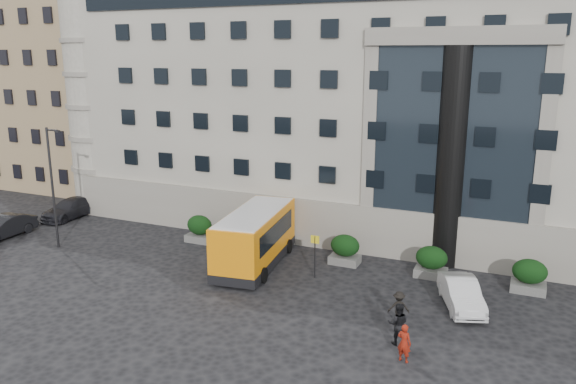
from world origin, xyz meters
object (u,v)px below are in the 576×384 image
object	(u,v)px
red_truck	(133,179)
pedestrian_a	(404,343)
pedestrian_c	(399,307)
parked_car_c	(70,208)
hedge_a	(200,228)
hedge_c	(345,249)
hedge_e	(529,276)
street_lamp	(53,183)
parked_car_d	(177,193)
hedge_b	(268,238)
minibus	(255,236)
parked_car_b	(4,227)
bus_stop_sign	(315,249)
white_taxi	(461,293)
hedge_d	(431,262)
pedestrian_b	(398,324)

from	to	relation	value
red_truck	pedestrian_a	bearing A→B (deg)	-46.68
pedestrian_c	parked_car_c	bearing A→B (deg)	-33.18
hedge_a	hedge_c	distance (m)	10.40
hedge_e	street_lamp	xyz separation A→B (m)	(-28.74, -4.80, 3.44)
parked_car_d	pedestrian_c	xyz separation A→B (m)	(22.68, -14.60, 0.02)
hedge_b	pedestrian_a	world-z (taller)	hedge_b
minibus	parked_car_b	distance (m)	18.65
hedge_a	street_lamp	world-z (taller)	street_lamp
hedge_a	minibus	distance (m)	6.01
bus_stop_sign	white_taxi	xyz separation A→B (m)	(8.19, -0.63, -0.99)
parked_car_b	pedestrian_a	size ratio (longest dim) A/B	2.76
hedge_d	minibus	world-z (taller)	minibus
bus_stop_sign	parked_car_c	distance (m)	22.25
minibus	pedestrian_a	distance (m)	13.06
parked_car_c	pedestrian_b	bearing A→B (deg)	-17.47
street_lamp	parked_car_d	xyz separation A→B (m)	(0.44, 13.00, -3.59)
hedge_d	street_lamp	xyz separation A→B (m)	(-23.54, -4.80, 3.44)
hedge_d	bus_stop_sign	distance (m)	6.76
red_truck	parked_car_b	size ratio (longest dim) A/B	1.31
hedge_b	pedestrian_c	size ratio (longest dim) A/B	1.16
hedge_d	pedestrian_c	world-z (taller)	hedge_d
hedge_c	hedge_e	size ratio (longest dim) A/B	1.00
hedge_d	street_lamp	distance (m)	24.27
hedge_c	parked_car_b	xyz separation A→B (m)	(-23.40, -4.80, -0.16)
pedestrian_b	hedge_d	bearing A→B (deg)	-104.26
pedestrian_c	minibus	bearing A→B (deg)	-41.11
parked_car_b	pedestrian_a	bearing A→B (deg)	-9.88
parked_car_b	parked_car_c	xyz separation A→B (m)	(0.57, 5.66, -0.03)
hedge_d	parked_car_b	xyz separation A→B (m)	(-28.60, -4.80, -0.16)
pedestrian_a	pedestrian_b	size ratio (longest dim) A/B	0.87
hedge_e	parked_car_d	xyz separation A→B (m)	(-28.30, 8.20, -0.15)
hedge_d	hedge_a	bearing A→B (deg)	180.00
pedestrian_b	street_lamp	bearing A→B (deg)	-22.91
hedge_a	parked_car_b	size ratio (longest dim) A/B	0.40
white_taxi	pedestrian_c	size ratio (longest dim) A/B	2.82
hedge_e	red_truck	distance (m)	34.28
hedge_a	street_lamp	xyz separation A→B (m)	(-7.94, -4.80, 3.44)
hedge_a	parked_car_d	bearing A→B (deg)	132.45
hedge_d	parked_car_d	size ratio (longest dim) A/B	0.33
hedge_b	pedestrian_a	size ratio (longest dim) A/B	1.09
minibus	pedestrian_b	distance (m)	11.84
hedge_b	hedge_e	bearing A→B (deg)	0.00
pedestrian_a	pedestrian_c	distance (m)	3.49
hedge_d	hedge_c	bearing A→B (deg)	180.00
hedge_c	hedge_e	bearing A→B (deg)	0.00
minibus	pedestrian_a	bearing A→B (deg)	-42.02
hedge_b	hedge_c	distance (m)	5.20
parked_car_b	pedestrian_a	distance (m)	29.58
pedestrian_c	parked_car_d	bearing A→B (deg)	-51.24
white_taxi	pedestrian_b	bearing A→B (deg)	-133.30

